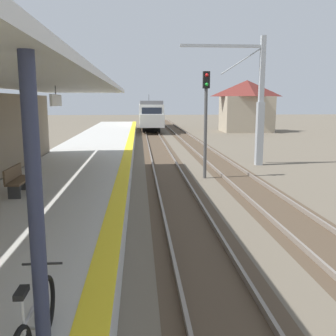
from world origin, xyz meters
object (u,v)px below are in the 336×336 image
object	(u,v)px
bicycle_beside_commuter	(35,328)
rail_signal_post	(206,114)
distant_trackside_house	(246,105)
platform_bench	(17,179)
catenary_pylon_far_side	(256,105)
approaching_train	(150,113)

from	to	relation	value
bicycle_beside_commuter	rail_signal_post	bearing A→B (deg)	73.00
rail_signal_post	distant_trackside_house	size ratio (longest dim) A/B	0.79
platform_bench	catenary_pylon_far_side	bearing A→B (deg)	43.62
platform_bench	bicycle_beside_commuter	bearing A→B (deg)	-71.82
distant_trackside_house	approaching_train	bearing A→B (deg)	155.69
bicycle_beside_commuter	platform_bench	world-z (taller)	bicycle_beside_commuter
approaching_train	bicycle_beside_commuter	world-z (taller)	approaching_train
distant_trackside_house	platform_bench	bearing A→B (deg)	-115.97
bicycle_beside_commuter	distant_trackside_house	bearing A→B (deg)	71.38
catenary_pylon_far_side	platform_bench	xyz separation A→B (m)	(-10.69, -10.19, -2.23)
platform_bench	distant_trackside_house	size ratio (longest dim) A/B	0.24
rail_signal_post	catenary_pylon_far_side	bearing A→B (deg)	45.84
approaching_train	platform_bench	size ratio (longest dim) A/B	12.25
approaching_train	platform_bench	world-z (taller)	approaching_train
catenary_pylon_far_side	rail_signal_post	bearing A→B (deg)	-134.16
platform_bench	rail_signal_post	bearing A→B (deg)	42.42
approaching_train	catenary_pylon_far_side	size ratio (longest dim) A/B	2.61
distant_trackside_house	bicycle_beside_commuter	bearing A→B (deg)	-108.62
approaching_train	distant_trackside_house	distance (m)	13.25
platform_bench	distant_trackside_house	world-z (taller)	distant_trackside_house
catenary_pylon_far_side	platform_bench	world-z (taller)	catenary_pylon_far_side
rail_signal_post	distant_trackside_house	world-z (taller)	distant_trackside_house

